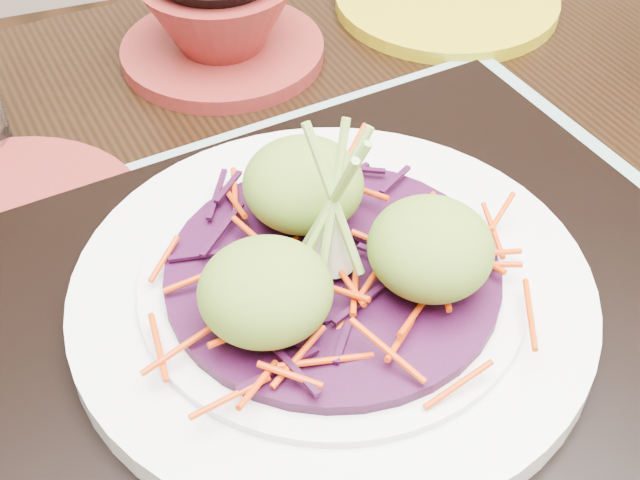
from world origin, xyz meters
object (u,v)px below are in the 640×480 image
object	(u,v)px
dining_table	(350,407)
terracotta_bowl_set	(220,23)
white_plate	(332,291)
terracotta_side_plate	(0,233)
yellow_plate	(446,0)
serving_tray	(332,315)

from	to	relation	value
dining_table	terracotta_bowl_set	world-z (taller)	terracotta_bowl_set
white_plate	terracotta_bowl_set	distance (m)	0.31
dining_table	white_plate	xyz separation A→B (m)	(-0.02, -0.02, 0.14)
terracotta_side_plate	terracotta_bowl_set	world-z (taller)	terracotta_bowl_set
terracotta_side_plate	yellow_plate	distance (m)	0.44
terracotta_side_plate	serving_tray	bearing A→B (deg)	-40.02
serving_tray	white_plate	distance (m)	0.02
terracotta_side_plate	yellow_plate	world-z (taller)	terracotta_side_plate
yellow_plate	terracotta_bowl_set	bearing A→B (deg)	-176.17
white_plate	terracotta_bowl_set	bearing A→B (deg)	86.16
serving_tray	yellow_plate	world-z (taller)	serving_tray
terracotta_side_plate	terracotta_bowl_set	distance (m)	0.26
serving_tray	terracotta_side_plate	bearing A→B (deg)	131.13
terracotta_bowl_set	yellow_plate	distance (m)	0.21
terracotta_side_plate	yellow_plate	size ratio (longest dim) A/B	0.95
dining_table	terracotta_side_plate	world-z (taller)	terracotta_side_plate
white_plate	yellow_plate	xyz separation A→B (m)	(0.23, 0.32, -0.03)
white_plate	terracotta_bowl_set	xyz separation A→B (m)	(0.02, 0.31, -0.00)
serving_tray	terracotta_side_plate	world-z (taller)	serving_tray
dining_table	terracotta_bowl_set	distance (m)	0.32
white_plate	terracotta_side_plate	world-z (taller)	white_plate
serving_tray	terracotta_bowl_set	world-z (taller)	terracotta_bowl_set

